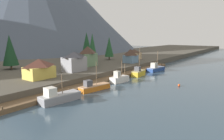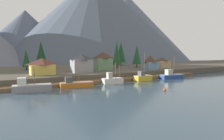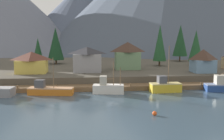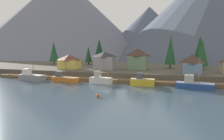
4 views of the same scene
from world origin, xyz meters
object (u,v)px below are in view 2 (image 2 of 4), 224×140
at_px(fishing_boat_blue, 171,76).
at_px(conifer_mid_left, 26,58).
at_px(house_green, 103,61).
at_px(house_blue, 150,62).
at_px(house_yellow, 42,66).
at_px(conifer_back_right, 121,52).
at_px(fishing_boat_grey, 31,87).
at_px(conifer_near_right, 137,55).
at_px(conifer_back_left, 41,54).
at_px(fishing_boat_orange, 76,84).
at_px(channel_buoy, 165,90).
at_px(house_grey, 82,63).
at_px(house_tan, 162,62).
at_px(fishing_boat_white, 112,80).
at_px(conifer_near_left, 117,53).
at_px(fishing_boat_yellow, 143,77).

height_order(fishing_boat_blue, conifer_mid_left, conifer_mid_left).
distance_m(house_green, house_blue, 20.17).
relative_size(house_yellow, conifer_mid_left, 0.91).
bearing_deg(conifer_back_right, fishing_boat_grey, -142.13).
bearing_deg(fishing_boat_blue, conifer_near_right, 88.59).
relative_size(house_blue, conifer_near_right, 0.54).
distance_m(house_yellow, conifer_back_left, 22.65).
height_order(fishing_boat_orange, channel_buoy, fishing_boat_orange).
height_order(house_blue, channel_buoy, house_blue).
distance_m(house_blue, conifer_near_right, 15.62).
bearing_deg(conifer_back_right, fishing_boat_orange, -135.30).
height_order(house_grey, conifer_back_left, conifer_back_left).
bearing_deg(house_blue, house_yellow, 176.17).
bearing_deg(fishing_boat_grey, channel_buoy, -20.88).
bearing_deg(house_green, house_yellow, -168.30).
distance_m(house_tan, house_green, 30.95).
bearing_deg(fishing_boat_orange, channel_buoy, -34.22).
height_order(conifer_back_left, conifer_back_right, conifer_back_right).
bearing_deg(house_blue, fishing_boat_orange, -162.76).
bearing_deg(conifer_back_right, house_grey, -142.56).
xyz_separation_m(fishing_boat_white, house_tan, (38.05, 17.10, 3.89)).
height_order(fishing_boat_orange, conifer_near_right, conifer_near_right).
relative_size(conifer_near_left, conifer_back_right, 0.96).
xyz_separation_m(house_blue, conifer_back_left, (-39.96, 24.91, 3.67)).
distance_m(conifer_near_left, conifer_back_right, 18.45).
bearing_deg(fishing_boat_white, channel_buoy, -64.11).
xyz_separation_m(fishing_boat_white, fishing_boat_yellow, (12.30, 0.15, 0.04)).
xyz_separation_m(house_blue, conifer_near_left, (-7.13, 15.67, 4.10)).
xyz_separation_m(fishing_boat_white, house_grey, (-4.11, 15.29, 4.67)).
bearing_deg(fishing_boat_white, house_grey, 111.98).
height_order(house_blue, conifer_back_right, conifer_back_right).
relative_size(conifer_near_right, conifer_back_right, 0.83).
xyz_separation_m(conifer_near_right, channel_buoy, (-24.01, -42.93, -8.42)).
distance_m(fishing_boat_grey, house_grey, 25.62).
distance_m(house_yellow, conifer_mid_left, 23.07).
bearing_deg(house_yellow, house_green, 11.70).
xyz_separation_m(house_green, conifer_near_left, (11.28, 7.49, 3.23)).
distance_m(house_blue, channel_buoy, 34.92).
xyz_separation_m(fishing_boat_white, house_yellow, (-18.12, 14.45, 4.11)).
bearing_deg(house_blue, fishing_boat_white, -155.81).
height_order(fishing_boat_grey, house_yellow, house_yellow).
distance_m(fishing_boat_blue, conifer_back_left, 54.90).
height_order(fishing_boat_grey, conifer_back_left, conifer_back_left).
distance_m(house_tan, house_grey, 42.20).
bearing_deg(conifer_mid_left, conifer_near_left, -14.65).
xyz_separation_m(house_yellow, house_grey, (14.01, 0.84, 0.56)).
xyz_separation_m(conifer_near_left, conifer_near_right, (11.21, -0.94, -0.90)).
bearing_deg(house_yellow, conifer_near_left, 19.18).
distance_m(fishing_boat_orange, house_green, 28.17).
relative_size(fishing_boat_orange, house_tan, 1.38).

